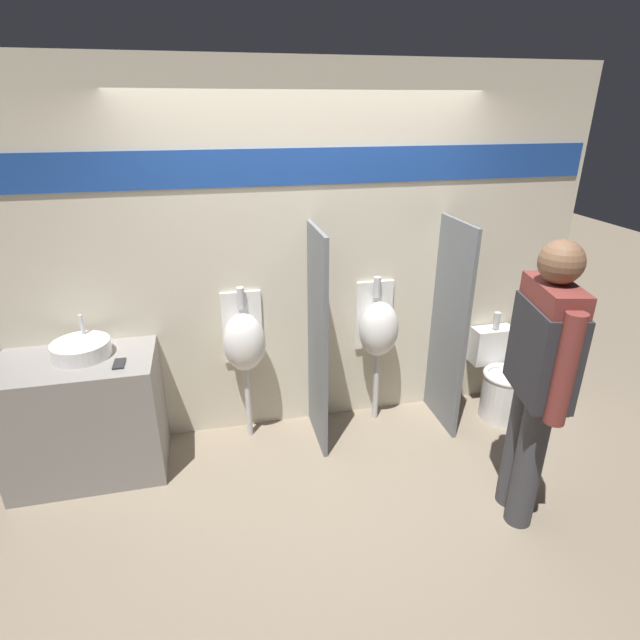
{
  "coord_description": "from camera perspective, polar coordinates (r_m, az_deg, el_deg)",
  "views": [
    {
      "loc": [
        -0.71,
        -2.89,
        2.4
      ],
      "look_at": [
        0.0,
        0.17,
        1.05
      ],
      "focal_mm": 28.0,
      "sensor_mm": 36.0,
      "label": 1
    }
  ],
  "objects": [
    {
      "name": "divider_near_counter",
      "position": [
        3.62,
        -0.29,
        -2.42
      ],
      "size": [
        0.03,
        0.55,
        1.66
      ],
      "color": "slate",
      "rests_on": "ground_plane"
    },
    {
      "name": "divider_mid",
      "position": [
        3.96,
        14.5,
        -0.88
      ],
      "size": [
        0.03,
        0.55,
        1.66
      ],
      "color": "slate",
      "rests_on": "ground_plane"
    },
    {
      "name": "urinal_near_counter",
      "position": [
        3.7,
        -8.66,
        -2.51
      ],
      "size": [
        0.31,
        0.27,
        1.21
      ],
      "color": "silver",
      "rests_on": "ground_plane"
    },
    {
      "name": "person_in_vest",
      "position": [
        3.09,
        23.84,
        -5.17
      ],
      "size": [
        0.33,
        0.61,
        1.78
      ],
      "rotation": [
        0.0,
        0.0,
        1.34
      ],
      "color": "#3D3D42",
      "rests_on": "ground_plane"
    },
    {
      "name": "urinal_far",
      "position": [
        3.9,
        6.68,
        -1.03
      ],
      "size": [
        0.31,
        0.27,
        1.21
      ],
      "color": "silver",
      "rests_on": "ground_plane"
    },
    {
      "name": "display_wall",
      "position": [
        3.71,
        -1.5,
        7.0
      ],
      "size": [
        4.37,
        0.07,
        2.7
      ],
      "color": "beige",
      "rests_on": "ground_plane"
    },
    {
      "name": "toilet",
      "position": [
        4.43,
        19.97,
        -6.69
      ],
      "size": [
        0.38,
        0.54,
        0.84
      ],
      "color": "white",
      "rests_on": "ground_plane"
    },
    {
      "name": "sink_basin",
      "position": [
        3.65,
        -25.62,
        -3.0
      ],
      "size": [
        0.37,
        0.37,
        0.24
      ],
      "color": "white",
      "rests_on": "sink_counter"
    },
    {
      "name": "cell_phone",
      "position": [
        3.46,
        -21.97,
        -4.65
      ],
      "size": [
        0.07,
        0.14,
        0.01
      ],
      "color": "#232328",
      "rests_on": "sink_counter"
    },
    {
      "name": "sink_counter",
      "position": [
        3.84,
        -25.25,
        -10.03
      ],
      "size": [
        1.01,
        0.59,
        0.87
      ],
      "color": "gray",
      "rests_on": "ground_plane"
    },
    {
      "name": "ground_plane",
      "position": [
        3.82,
        0.6,
        -15.62
      ],
      "size": [
        16.0,
        16.0,
        0.0
      ],
      "primitive_type": "plane",
      "color": "gray"
    }
  ]
}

